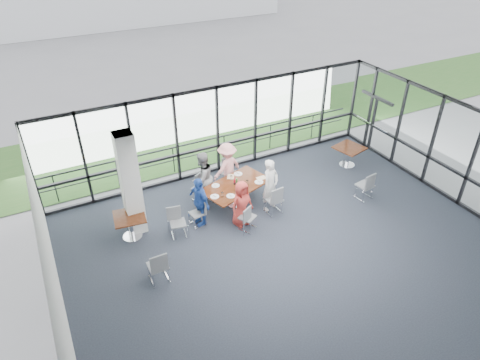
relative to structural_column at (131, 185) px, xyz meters
name	(u,v)px	position (x,y,z in m)	size (l,w,h in m)	color
floor	(294,252)	(3.60, -3.00, -1.61)	(12.00, 10.00, 0.02)	#20242E
ceiling	(303,152)	(3.60, -3.00, 1.60)	(12.00, 10.00, 0.04)	white
wall_left	(54,286)	(-2.40, -3.00, 0.00)	(0.10, 10.00, 3.20)	silver
wall_front	(461,359)	(3.60, -8.00, 0.00)	(12.00, 0.10, 3.20)	silver
curtain_wall_back	(218,130)	(3.60, 2.00, 0.00)	(12.00, 0.10, 3.20)	white
curtain_wall_right	(458,154)	(9.60, -3.00, 0.00)	(0.10, 10.00, 3.20)	white
exit_door	(373,124)	(9.60, 0.75, -0.55)	(0.12, 1.60, 2.10)	black
structural_column	(131,185)	(0.00, 0.00, 0.00)	(0.50, 0.50, 3.20)	white
apron	(172,119)	(3.60, 7.00, -1.62)	(80.00, 70.00, 0.02)	slate
grass_strip	(189,136)	(3.60, 5.00, -1.59)	(80.00, 5.00, 0.01)	#28571F
guard_rail	(212,150)	(3.60, 2.60, -1.10)	(0.06, 0.06, 12.00)	#2D2D33
main_table	(236,188)	(3.18, -0.21, -0.96)	(2.43, 1.79, 0.75)	#3C1908
side_table_left	(130,219)	(-0.23, -0.27, -0.96)	(0.98, 0.98, 0.75)	#3C1908
side_table_right	(349,150)	(7.97, 0.09, -0.95)	(1.14, 1.14, 0.75)	#3C1908
diner_near_left	(242,204)	(2.88, -1.19, -0.86)	(0.73, 0.47, 1.49)	#B8342D
diner_near_right	(270,185)	(4.05, -0.87, -0.73)	(0.63, 0.46, 1.73)	silver
diner_far_left	(202,178)	(2.33, 0.47, -0.72)	(0.85, 0.53, 1.75)	gray
diner_far_right	(227,167)	(3.35, 0.73, -0.75)	(1.10, 0.57, 1.71)	pink
diner_end	(199,201)	(1.79, -0.57, -0.81)	(0.93, 0.51, 1.59)	#2249A1
chair_main_nl	(247,217)	(2.92, -1.48, -1.17)	(0.42, 0.42, 0.87)	slate
chair_main_nr	(274,199)	(4.04, -1.12, -1.11)	(0.47, 0.47, 0.97)	slate
chair_main_fl	(200,188)	(2.26, 0.56, -1.16)	(0.43, 0.43, 0.88)	slate
chair_main_fr	(228,172)	(3.48, 0.99, -1.12)	(0.47, 0.47, 0.95)	slate
chair_main_end	(197,213)	(1.69, -0.61, -1.19)	(0.40, 0.40, 0.82)	slate
chair_spare_la	(158,266)	(-0.07, -2.26, -1.12)	(0.47, 0.47, 0.97)	slate
chair_spare_lb	(178,223)	(1.00, -0.83, -1.15)	(0.44, 0.44, 0.89)	slate
chair_spare_r	(365,185)	(7.09, -1.82, -1.11)	(0.48, 0.48, 0.97)	slate
plate_nl	(231,196)	(2.76, -0.71, -0.84)	(0.26, 0.26, 0.01)	white
plate_nr	(259,182)	(3.90, -0.42, -0.84)	(0.28, 0.28, 0.01)	white
plate_fl	(216,186)	(2.59, 0.03, -0.84)	(0.25, 0.25, 0.01)	white
plate_fr	(238,174)	(3.54, 0.31, -0.84)	(0.28, 0.28, 0.01)	white
plate_end	(215,197)	(2.32, -0.51, -0.84)	(0.27, 0.27, 0.01)	white
tumbler_a	(236,189)	(3.04, -0.53, -0.78)	(0.07, 0.07, 0.14)	white
tumbler_b	(247,183)	(3.51, -0.38, -0.77)	(0.08, 0.08, 0.15)	white
tumbler_c	(231,178)	(3.20, 0.13, -0.78)	(0.07, 0.07, 0.14)	white
tumbler_d	(222,195)	(2.53, -0.61, -0.77)	(0.08, 0.08, 0.15)	white
menu_a	(243,192)	(3.21, -0.66, -0.85)	(0.32, 0.23, 0.00)	white
menu_b	(261,178)	(4.10, -0.24, -0.85)	(0.31, 0.22, 0.00)	white
menu_c	(231,177)	(3.25, 0.29, -0.85)	(0.32, 0.22, 0.00)	white
condiment_caddy	(235,183)	(3.19, -0.16, -0.83)	(0.10, 0.07, 0.04)	black
ketchup_bottle	(235,181)	(3.18, -0.14, -0.76)	(0.06, 0.06, 0.18)	#AB0D1B
green_bottle	(237,181)	(3.23, -0.19, -0.75)	(0.05, 0.05, 0.20)	#226624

